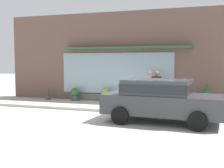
{
  "coord_description": "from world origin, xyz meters",
  "views": [
    {
      "loc": [
        4.05,
        -11.5,
        2.13
      ],
      "look_at": [
        -0.19,
        1.2,
        1.08
      ],
      "focal_mm": 45.74,
      "sensor_mm": 36.0,
      "label": 1
    }
  ],
  "objects_px": {
    "potted_plant_by_entrance": "(106,94)",
    "fire_hydrant": "(138,100)",
    "pedestrian_passerby": "(151,84)",
    "potted_plant_near_hydrant": "(75,94)",
    "pedestrian_with_handbag": "(157,87)",
    "parked_car_dark_gray": "(161,98)",
    "potted_plant_window_right": "(48,93)",
    "potted_plant_doorstep": "(207,95)",
    "potted_plant_trailing_edge": "(175,98)",
    "potted_plant_window_left": "(134,93)"
  },
  "relations": [
    {
      "from": "pedestrian_passerby",
      "to": "potted_plant_window_left",
      "type": "distance_m",
      "value": 1.11
    },
    {
      "from": "pedestrian_passerby",
      "to": "parked_car_dark_gray",
      "type": "relative_size",
      "value": 0.41
    },
    {
      "from": "potted_plant_trailing_edge",
      "to": "parked_car_dark_gray",
      "type": "bearing_deg",
      "value": -90.68
    },
    {
      "from": "pedestrian_with_handbag",
      "to": "pedestrian_passerby",
      "type": "xyz_separation_m",
      "value": [
        -0.52,
        1.38,
        0.03
      ]
    },
    {
      "from": "potted_plant_near_hydrant",
      "to": "potted_plant_by_entrance",
      "type": "relative_size",
      "value": 0.88
    },
    {
      "from": "potted_plant_window_left",
      "to": "potted_plant_window_right",
      "type": "bearing_deg",
      "value": -175.42
    },
    {
      "from": "potted_plant_by_entrance",
      "to": "potted_plant_window_right",
      "type": "relative_size",
      "value": 1.06
    },
    {
      "from": "potted_plant_near_hydrant",
      "to": "potted_plant_window_left",
      "type": "bearing_deg",
      "value": 4.17
    },
    {
      "from": "potted_plant_window_right",
      "to": "parked_car_dark_gray",
      "type": "bearing_deg",
      "value": -29.59
    },
    {
      "from": "fire_hydrant",
      "to": "pedestrian_passerby",
      "type": "xyz_separation_m",
      "value": [
        0.24,
        1.73,
        0.61
      ]
    },
    {
      "from": "potted_plant_near_hydrant",
      "to": "potted_plant_doorstep",
      "type": "distance_m",
      "value": 6.87
    },
    {
      "from": "pedestrian_passerby",
      "to": "potted_plant_window_left",
      "type": "height_order",
      "value": "pedestrian_passerby"
    },
    {
      "from": "parked_car_dark_gray",
      "to": "potted_plant_doorstep",
      "type": "xyz_separation_m",
      "value": [
        1.54,
        4.1,
        -0.31
      ]
    },
    {
      "from": "parked_car_dark_gray",
      "to": "fire_hydrant",
      "type": "bearing_deg",
      "value": 123.78
    },
    {
      "from": "potted_plant_trailing_edge",
      "to": "potted_plant_by_entrance",
      "type": "relative_size",
      "value": 0.84
    },
    {
      "from": "potted_plant_doorstep",
      "to": "potted_plant_window_right",
      "type": "height_order",
      "value": "potted_plant_doorstep"
    },
    {
      "from": "parked_car_dark_gray",
      "to": "potted_plant_by_entrance",
      "type": "bearing_deg",
      "value": 134.95
    },
    {
      "from": "pedestrian_passerby",
      "to": "potted_plant_window_left",
      "type": "bearing_deg",
      "value": -160.79
    },
    {
      "from": "fire_hydrant",
      "to": "pedestrian_with_handbag",
      "type": "bearing_deg",
      "value": 24.83
    },
    {
      "from": "potted_plant_near_hydrant",
      "to": "potted_plant_window_right",
      "type": "xyz_separation_m",
      "value": [
        -1.6,
        -0.15,
        -0.02
      ]
    },
    {
      "from": "parked_car_dark_gray",
      "to": "potted_plant_window_left",
      "type": "relative_size",
      "value": 4.46
    },
    {
      "from": "potted_plant_by_entrance",
      "to": "fire_hydrant",
      "type": "bearing_deg",
      "value": -37.65
    },
    {
      "from": "pedestrian_passerby",
      "to": "potted_plant_doorstep",
      "type": "bearing_deg",
      "value": 35.86
    },
    {
      "from": "fire_hydrant",
      "to": "pedestrian_passerby",
      "type": "bearing_deg",
      "value": 82.25
    },
    {
      "from": "potted_plant_window_left",
      "to": "potted_plant_doorstep",
      "type": "bearing_deg",
      "value": -3.51
    },
    {
      "from": "potted_plant_window_right",
      "to": "pedestrian_with_handbag",
      "type": "bearing_deg",
      "value": -11.26
    },
    {
      "from": "potted_plant_near_hydrant",
      "to": "pedestrian_passerby",
      "type": "bearing_deg",
      "value": -0.42
    },
    {
      "from": "pedestrian_with_handbag",
      "to": "parked_car_dark_gray",
      "type": "bearing_deg",
      "value": -99.42
    },
    {
      "from": "potted_plant_near_hydrant",
      "to": "potted_plant_doorstep",
      "type": "height_order",
      "value": "potted_plant_doorstep"
    },
    {
      "from": "fire_hydrant",
      "to": "pedestrian_with_handbag",
      "type": "relative_size",
      "value": 0.48
    },
    {
      "from": "fire_hydrant",
      "to": "potted_plant_window_right",
      "type": "bearing_deg",
      "value": 163.9
    },
    {
      "from": "pedestrian_with_handbag",
      "to": "potted_plant_by_entrance",
      "type": "distance_m",
      "value": 3.24
    },
    {
      "from": "potted_plant_near_hydrant",
      "to": "potted_plant_window_left",
      "type": "height_order",
      "value": "potted_plant_window_left"
    },
    {
      "from": "fire_hydrant",
      "to": "parked_car_dark_gray",
      "type": "distance_m",
      "value": 2.73
    },
    {
      "from": "fire_hydrant",
      "to": "potted_plant_doorstep",
      "type": "xyz_separation_m",
      "value": [
        2.89,
        1.78,
        0.14
      ]
    },
    {
      "from": "potted_plant_trailing_edge",
      "to": "pedestrian_with_handbag",
      "type": "bearing_deg",
      "value": -112.84
    },
    {
      "from": "potted_plant_doorstep",
      "to": "potted_plant_window_left",
      "type": "bearing_deg",
      "value": 176.49
    },
    {
      "from": "potted_plant_by_entrance",
      "to": "pedestrian_with_handbag",
      "type": "bearing_deg",
      "value": -24.27
    },
    {
      "from": "parked_car_dark_gray",
      "to": "potted_plant_by_entrance",
      "type": "distance_m",
      "value": 5.32
    },
    {
      "from": "pedestrian_passerby",
      "to": "potted_plant_near_hydrant",
      "type": "bearing_deg",
      "value": -145.57
    },
    {
      "from": "parked_car_dark_gray",
      "to": "potted_plant_near_hydrant",
      "type": "xyz_separation_m",
      "value": [
        -5.33,
        4.09,
        -0.48
      ]
    },
    {
      "from": "fire_hydrant",
      "to": "potted_plant_by_entrance",
      "type": "distance_m",
      "value": 2.72
    },
    {
      "from": "fire_hydrant",
      "to": "potted_plant_near_hydrant",
      "type": "xyz_separation_m",
      "value": [
        -3.98,
        1.76,
        -0.03
      ]
    },
    {
      "from": "fire_hydrant",
      "to": "parked_car_dark_gray",
      "type": "bearing_deg",
      "value": -59.84
    },
    {
      "from": "pedestrian_passerby",
      "to": "potted_plant_by_entrance",
      "type": "relative_size",
      "value": 2.19
    },
    {
      "from": "parked_car_dark_gray",
      "to": "potted_plant_trailing_edge",
      "type": "relative_size",
      "value": 6.35
    },
    {
      "from": "parked_car_dark_gray",
      "to": "potted_plant_window_right",
      "type": "xyz_separation_m",
      "value": [
        -6.93,
        3.94,
        -0.5
      ]
    },
    {
      "from": "potted_plant_window_right",
      "to": "potted_plant_trailing_edge",
      "type": "bearing_deg",
      "value": 2.23
    },
    {
      "from": "pedestrian_with_handbag",
      "to": "pedestrian_passerby",
      "type": "distance_m",
      "value": 1.48
    },
    {
      "from": "pedestrian_passerby",
      "to": "potted_plant_window_right",
      "type": "relative_size",
      "value": 2.31
    }
  ]
}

